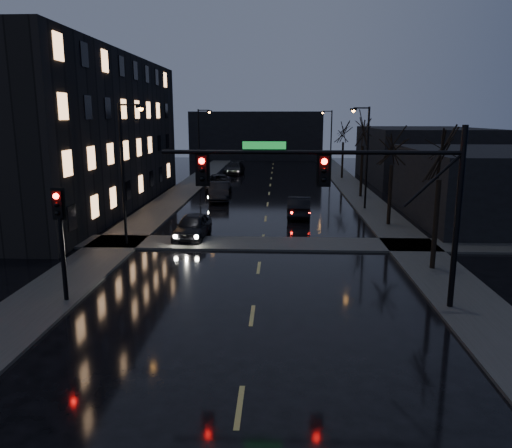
# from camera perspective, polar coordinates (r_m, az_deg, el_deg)

# --- Properties ---
(sidewalk_left) EXTENTS (3.00, 140.00, 0.12)m
(sidewalk_left) POSITION_cam_1_polar(r_m,az_deg,el_deg) (46.05, -9.23, 3.04)
(sidewalk_left) COLOR #2D2D2B
(sidewalk_left) RESTS_ON ground
(sidewalk_right) EXTENTS (3.00, 140.00, 0.12)m
(sidewalk_right) POSITION_cam_1_polar(r_m,az_deg,el_deg) (45.69, 12.16, 2.85)
(sidewalk_right) COLOR #2D2D2B
(sidewalk_right) RESTS_ON ground
(sidewalk_cross) EXTENTS (40.00, 3.00, 0.12)m
(sidewalk_cross) POSITION_cam_1_polar(r_m,az_deg,el_deg) (28.92, 0.69, -2.26)
(sidewalk_cross) COLOR #2D2D2B
(sidewalk_cross) RESTS_ON ground
(apartment_block) EXTENTS (12.00, 30.00, 12.00)m
(apartment_block) POSITION_cam_1_polar(r_m,az_deg,el_deg) (43.19, -21.49, 9.69)
(apartment_block) COLOR black
(apartment_block) RESTS_ON ground
(commercial_right_near) EXTENTS (10.00, 14.00, 5.00)m
(commercial_right_near) POSITION_cam_1_polar(r_m,az_deg,el_deg) (38.64, 24.82, 3.98)
(commercial_right_near) COLOR black
(commercial_right_near) RESTS_ON ground
(commercial_right_far) EXTENTS (12.00, 18.00, 6.00)m
(commercial_right_far) POSITION_cam_1_polar(r_m,az_deg,el_deg) (59.83, 18.38, 7.51)
(commercial_right_far) COLOR black
(commercial_right_far) RESTS_ON ground
(far_block) EXTENTS (22.00, 10.00, 8.00)m
(far_block) POSITION_cam_1_polar(r_m,az_deg,el_deg) (87.63, 0.09, 10.10)
(far_block) COLOR black
(far_block) RESTS_ON ground
(signal_mast) EXTENTS (11.11, 0.41, 7.00)m
(signal_mast) POSITION_cam_1_polar(r_m,az_deg,el_deg) (18.86, 11.50, 4.58)
(signal_mast) COLOR black
(signal_mast) RESTS_ON ground
(signal_pole_left) EXTENTS (0.35, 0.41, 4.53)m
(signal_pole_left) POSITION_cam_1_polar(r_m,az_deg,el_deg) (20.77, -21.44, -0.55)
(signal_pole_left) COLOR black
(signal_pole_left) RESTS_ON ground
(tree_near) EXTENTS (3.52, 3.52, 8.08)m
(tree_near) POSITION_cam_1_polar(r_m,az_deg,el_deg) (24.65, 20.50, 8.96)
(tree_near) COLOR black
(tree_near) RESTS_ON ground
(tree_mid_a) EXTENTS (3.30, 3.30, 7.58)m
(tree_mid_a) POSITION_cam_1_polar(r_m,az_deg,el_deg) (34.33, 15.40, 9.35)
(tree_mid_a) COLOR black
(tree_mid_a) RESTS_ON ground
(tree_mid_b) EXTENTS (3.74, 3.74, 8.59)m
(tree_mid_b) POSITION_cam_1_polar(r_m,az_deg,el_deg) (46.09, 12.20, 11.12)
(tree_mid_b) COLOR black
(tree_mid_b) RESTS_ON ground
(tree_far) EXTENTS (3.43, 3.43, 7.88)m
(tree_far) POSITION_cam_1_polar(r_m,az_deg,el_deg) (59.95, 9.99, 10.89)
(tree_far) COLOR black
(tree_far) RESTS_ON ground
(streetlight_l_near) EXTENTS (1.53, 0.28, 8.00)m
(streetlight_l_near) POSITION_cam_1_polar(r_m,az_deg,el_deg) (28.89, -14.64, 6.83)
(streetlight_l_near) COLOR black
(streetlight_l_near) RESTS_ON ground
(streetlight_l_far) EXTENTS (1.53, 0.28, 8.00)m
(streetlight_l_far) POSITION_cam_1_polar(r_m,az_deg,el_deg) (55.20, -6.32, 9.55)
(streetlight_l_far) COLOR black
(streetlight_l_far) RESTS_ON ground
(streetlight_r_mid) EXTENTS (1.53, 0.28, 8.00)m
(streetlight_r_mid) POSITION_cam_1_polar(r_m,az_deg,el_deg) (40.11, 12.31, 8.36)
(streetlight_r_mid) COLOR black
(streetlight_r_mid) RESTS_ON ground
(streetlight_r_far) EXTENTS (1.53, 0.28, 8.00)m
(streetlight_r_far) POSITION_cam_1_polar(r_m,az_deg,el_deg) (67.85, 8.41, 9.99)
(streetlight_r_far) COLOR black
(streetlight_r_far) RESTS_ON ground
(oncoming_car_a) EXTENTS (2.08, 4.56, 1.52)m
(oncoming_car_a) POSITION_cam_1_polar(r_m,az_deg,el_deg) (30.44, -7.28, -0.27)
(oncoming_car_a) COLOR black
(oncoming_car_a) RESTS_ON ground
(oncoming_car_b) EXTENTS (2.22, 5.07, 1.62)m
(oncoming_car_b) POSITION_cam_1_polar(r_m,az_deg,el_deg) (43.95, -4.25, 3.72)
(oncoming_car_b) COLOR black
(oncoming_car_b) RESTS_ON ground
(oncoming_car_c) EXTENTS (3.23, 5.87, 1.56)m
(oncoming_car_c) POSITION_cam_1_polar(r_m,az_deg,el_deg) (50.16, -4.33, 4.75)
(oncoming_car_c) COLOR black
(oncoming_car_c) RESTS_ON ground
(oncoming_car_d) EXTENTS (2.65, 5.61, 1.58)m
(oncoming_car_d) POSITION_cam_1_polar(r_m,az_deg,el_deg) (64.06, -2.51, 6.41)
(oncoming_car_d) COLOR black
(oncoming_car_d) RESTS_ON ground
(lead_car) EXTENTS (1.87, 4.74, 1.54)m
(lead_car) POSITION_cam_1_polar(r_m,az_deg,el_deg) (36.91, 4.96, 2.01)
(lead_car) COLOR black
(lead_car) RESTS_ON ground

